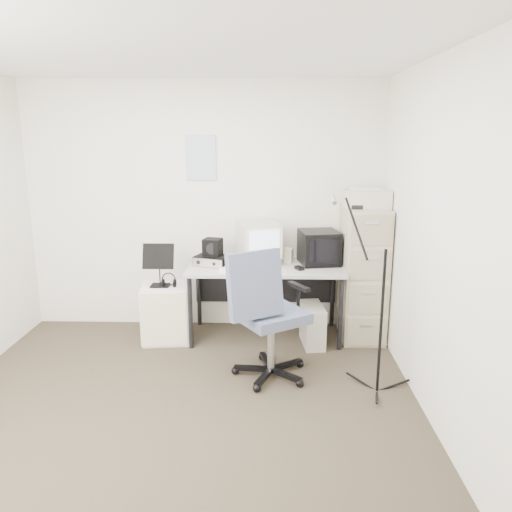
{
  "coord_description": "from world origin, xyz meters",
  "views": [
    {
      "loc": [
        0.65,
        -3.23,
        1.97
      ],
      "look_at": [
        0.55,
        0.95,
        0.95
      ],
      "focal_mm": 35.0,
      "sensor_mm": 36.0,
      "label": 1
    }
  ],
  "objects_px": {
    "filing_cabinet": "(363,274)",
    "desk": "(265,301)",
    "side_cart": "(167,313)",
    "office_chair": "(271,313)"
  },
  "relations": [
    {
      "from": "filing_cabinet",
      "to": "desk",
      "type": "height_order",
      "value": "filing_cabinet"
    },
    {
      "from": "filing_cabinet",
      "to": "office_chair",
      "type": "relative_size",
      "value": 1.16
    },
    {
      "from": "filing_cabinet",
      "to": "desk",
      "type": "bearing_deg",
      "value": -178.19
    },
    {
      "from": "desk",
      "to": "office_chair",
      "type": "relative_size",
      "value": 1.34
    },
    {
      "from": "filing_cabinet",
      "to": "side_cart",
      "type": "relative_size",
      "value": 2.29
    },
    {
      "from": "side_cart",
      "to": "desk",
      "type": "bearing_deg",
      "value": 1.05
    },
    {
      "from": "desk",
      "to": "side_cart",
      "type": "relative_size",
      "value": 2.64
    },
    {
      "from": "desk",
      "to": "side_cart",
      "type": "xyz_separation_m",
      "value": [
        -0.95,
        -0.13,
        -0.08
      ]
    },
    {
      "from": "filing_cabinet",
      "to": "desk",
      "type": "xyz_separation_m",
      "value": [
        -0.95,
        -0.03,
        -0.29
      ]
    },
    {
      "from": "filing_cabinet",
      "to": "desk",
      "type": "distance_m",
      "value": 0.99
    }
  ]
}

